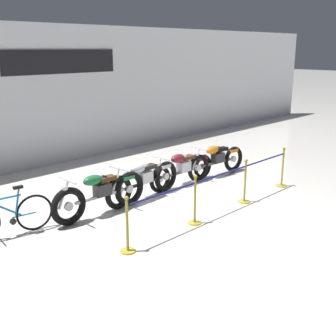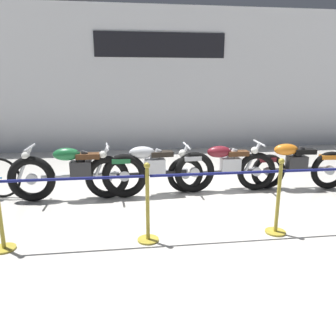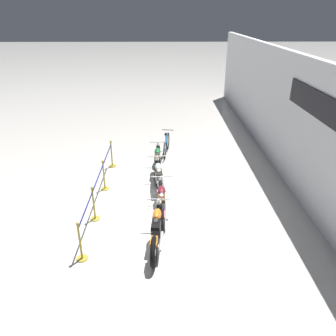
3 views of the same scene
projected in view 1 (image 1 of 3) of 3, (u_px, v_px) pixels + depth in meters
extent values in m
plane|color=silver|center=(183.00, 198.00, 10.15)|extent=(120.00, 120.00, 0.00)
cube|color=white|center=(63.00, 95.00, 13.06)|extent=(28.00, 0.25, 4.20)
cube|color=black|center=(62.00, 62.00, 12.65)|extent=(3.83, 0.04, 0.70)
torus|color=black|center=(68.00, 206.00, 8.53)|extent=(0.81, 0.15, 0.81)
torus|color=black|center=(129.00, 189.00, 9.60)|extent=(0.81, 0.15, 0.81)
cylinder|color=silver|center=(68.00, 206.00, 8.53)|extent=(0.19, 0.08, 0.19)
cylinder|color=silver|center=(129.00, 189.00, 9.60)|extent=(0.19, 0.08, 0.19)
cylinder|color=silver|center=(64.00, 194.00, 8.39)|extent=(0.30, 0.06, 0.59)
cube|color=#2D2D30|center=(102.00, 189.00, 9.06)|extent=(0.36, 0.22, 0.26)
cylinder|color=#2D2D30|center=(100.00, 181.00, 8.97)|extent=(0.18, 0.11, 0.24)
cylinder|color=#2D2D30|center=(103.00, 180.00, 9.03)|extent=(0.18, 0.11, 0.24)
cylinder|color=silver|center=(110.00, 191.00, 9.39)|extent=(0.70, 0.08, 0.07)
cube|color=#ADAFB5|center=(101.00, 196.00, 9.06)|extent=(1.27, 0.07, 0.06)
ellipsoid|color=#1E6B38|center=(93.00, 180.00, 8.83)|extent=(0.46, 0.22, 0.22)
cube|color=#4C2D19|center=(107.00, 178.00, 9.08)|extent=(0.40, 0.20, 0.09)
cube|color=#1E6B38|center=(127.00, 177.00, 9.49)|extent=(0.32, 0.16, 0.08)
cylinder|color=silver|center=(68.00, 180.00, 8.39)|extent=(0.04, 0.62, 0.04)
sphere|color=silver|center=(65.00, 188.00, 8.38)|extent=(0.14, 0.14, 0.14)
torus|color=black|center=(119.00, 192.00, 9.41)|extent=(0.78, 0.19, 0.78)
torus|color=black|center=(166.00, 176.00, 10.58)|extent=(0.78, 0.19, 0.78)
cylinder|color=silver|center=(119.00, 192.00, 9.41)|extent=(0.19, 0.09, 0.18)
cylinder|color=silver|center=(166.00, 176.00, 10.58)|extent=(0.19, 0.09, 0.18)
cylinder|color=silver|center=(115.00, 181.00, 9.26)|extent=(0.31, 0.08, 0.59)
cube|color=silver|center=(145.00, 177.00, 9.98)|extent=(0.38, 0.25, 0.26)
cylinder|color=silver|center=(144.00, 169.00, 9.90)|extent=(0.19, 0.12, 0.24)
cylinder|color=silver|center=(146.00, 169.00, 9.96)|extent=(0.19, 0.12, 0.24)
cylinder|color=silver|center=(149.00, 179.00, 10.33)|extent=(0.70, 0.12, 0.07)
cube|color=black|center=(144.00, 183.00, 9.99)|extent=(1.29, 0.16, 0.06)
ellipsoid|color=#B7BABF|center=(138.00, 168.00, 9.74)|extent=(0.48, 0.25, 0.22)
cube|color=black|center=(149.00, 167.00, 10.02)|extent=(0.41, 0.23, 0.09)
cube|color=#B7BABF|center=(164.00, 166.00, 10.47)|extent=(0.33, 0.18, 0.08)
cylinder|color=silver|center=(118.00, 169.00, 9.27)|extent=(0.08, 0.62, 0.04)
sphere|color=silver|center=(116.00, 175.00, 9.25)|extent=(0.14, 0.14, 0.14)
torus|color=black|center=(160.00, 179.00, 10.50)|extent=(0.68, 0.11, 0.68)
torus|color=black|center=(203.00, 167.00, 11.62)|extent=(0.68, 0.11, 0.68)
cylinder|color=silver|center=(160.00, 179.00, 10.50)|extent=(0.16, 0.08, 0.16)
cylinder|color=silver|center=(203.00, 167.00, 11.62)|extent=(0.16, 0.08, 0.16)
cylinder|color=silver|center=(157.00, 169.00, 10.36)|extent=(0.30, 0.06, 0.59)
cube|color=silver|center=(184.00, 166.00, 11.05)|extent=(0.36, 0.22, 0.26)
cylinder|color=silver|center=(183.00, 159.00, 10.96)|extent=(0.18, 0.11, 0.24)
cylinder|color=silver|center=(185.00, 159.00, 11.02)|extent=(0.18, 0.11, 0.24)
cylinder|color=silver|center=(187.00, 168.00, 11.39)|extent=(0.70, 0.07, 0.07)
cube|color=#47474C|center=(182.00, 172.00, 11.05)|extent=(1.31, 0.06, 0.06)
ellipsoid|color=maroon|center=(178.00, 158.00, 10.82)|extent=(0.46, 0.22, 0.22)
cube|color=#4C2D19|center=(187.00, 157.00, 11.08)|extent=(0.40, 0.20, 0.09)
cube|color=maroon|center=(202.00, 158.00, 11.51)|extent=(0.32, 0.16, 0.08)
cylinder|color=silver|center=(160.00, 158.00, 10.36)|extent=(0.04, 0.62, 0.04)
sphere|color=silver|center=(158.00, 164.00, 10.35)|extent=(0.14, 0.14, 0.14)
torus|color=black|center=(198.00, 168.00, 11.37)|extent=(0.75, 0.17, 0.74)
torus|color=black|center=(233.00, 159.00, 12.28)|extent=(0.75, 0.17, 0.74)
cylinder|color=silver|center=(198.00, 168.00, 11.37)|extent=(0.18, 0.09, 0.17)
cylinder|color=silver|center=(233.00, 159.00, 12.28)|extent=(0.18, 0.09, 0.17)
cylinder|color=silver|center=(196.00, 158.00, 11.24)|extent=(0.31, 0.08, 0.59)
cube|color=#2D2D30|center=(218.00, 158.00, 11.81)|extent=(0.37, 0.25, 0.26)
cylinder|color=#2D2D30|center=(217.00, 151.00, 11.73)|extent=(0.19, 0.12, 0.24)
cylinder|color=#2D2D30|center=(219.00, 150.00, 11.79)|extent=(0.19, 0.12, 0.24)
cylinder|color=silver|center=(221.00, 160.00, 12.14)|extent=(0.70, 0.12, 0.07)
cube|color=#47474C|center=(216.00, 163.00, 11.82)|extent=(1.16, 0.14, 0.06)
ellipsoid|color=orange|center=(212.00, 150.00, 11.60)|extent=(0.47, 0.25, 0.22)
cube|color=black|center=(221.00, 149.00, 11.84)|extent=(0.41, 0.23, 0.09)
cube|color=orange|center=(233.00, 150.00, 12.18)|extent=(0.33, 0.18, 0.08)
cylinder|color=silver|center=(199.00, 148.00, 11.23)|extent=(0.08, 0.62, 0.04)
sphere|color=silver|center=(197.00, 154.00, 11.22)|extent=(0.14, 0.14, 0.14)
torus|color=black|center=(35.00, 212.00, 8.31)|extent=(0.74, 0.14, 0.74)
cylinder|color=#1E75B7|center=(4.00, 208.00, 7.92)|extent=(0.60, 0.12, 0.43)
cylinder|color=#1E75B7|center=(6.00, 198.00, 7.89)|extent=(0.55, 0.11, 0.04)
cylinder|color=#1E75B7|center=(17.00, 202.00, 8.04)|extent=(0.15, 0.06, 0.55)
cube|color=black|center=(18.00, 187.00, 7.99)|extent=(0.19, 0.10, 0.05)
cylinder|color=#1E75B7|center=(24.00, 215.00, 8.19)|extent=(0.46, 0.09, 0.03)
cylinder|color=black|center=(13.00, 221.00, 8.08)|extent=(0.13, 0.07, 0.12)
cylinder|color=gold|center=(128.00, 251.00, 7.50)|extent=(0.28, 0.28, 0.03)
cylinder|color=gold|center=(127.00, 226.00, 7.37)|extent=(0.05, 0.05, 0.95)
sphere|color=gold|center=(126.00, 198.00, 7.23)|extent=(0.08, 0.08, 0.08)
cylinder|color=navy|center=(164.00, 193.00, 7.87)|extent=(1.72, 0.04, 0.04)
cylinder|color=navy|center=(222.00, 174.00, 9.08)|extent=(1.69, 0.04, 0.04)
cylinder|color=navy|center=(266.00, 159.00, 10.25)|extent=(1.61, 0.04, 0.04)
cylinder|color=gold|center=(194.00, 223.00, 8.72)|extent=(0.28, 0.28, 0.03)
cylinder|color=gold|center=(195.00, 200.00, 8.58)|extent=(0.05, 0.05, 0.95)
sphere|color=gold|center=(195.00, 176.00, 8.44)|extent=(0.08, 0.08, 0.08)
cylinder|color=gold|center=(244.00, 201.00, 9.91)|extent=(0.28, 0.28, 0.03)
cylinder|color=gold|center=(245.00, 182.00, 9.78)|extent=(0.05, 0.05, 0.95)
sphere|color=gold|center=(246.00, 160.00, 9.64)|extent=(0.08, 0.08, 0.08)
cylinder|color=gold|center=(281.00, 186.00, 11.05)|extent=(0.28, 0.28, 0.03)
cylinder|color=gold|center=(283.00, 168.00, 10.92)|extent=(0.05, 0.05, 0.95)
sphere|color=gold|center=(284.00, 148.00, 10.78)|extent=(0.08, 0.08, 0.08)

